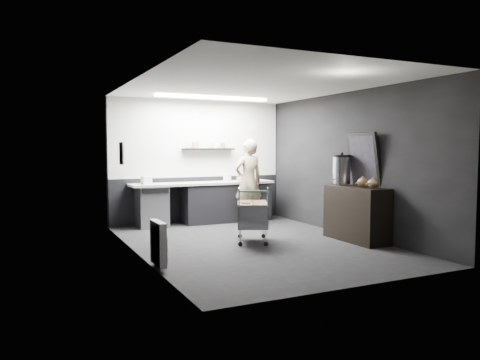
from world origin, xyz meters
name	(u,v)px	position (x,y,z in m)	size (l,w,h in m)	color
floor	(254,244)	(0.00, 0.00, 0.00)	(5.50, 5.50, 0.00)	black
ceiling	(255,85)	(0.00, 0.00, 2.70)	(5.50, 5.50, 0.00)	white
wall_back	(198,161)	(0.00, 2.75, 1.35)	(5.50, 5.50, 0.00)	black
wall_front	(362,174)	(0.00, -2.75, 1.35)	(5.50, 5.50, 0.00)	black
wall_left	(137,168)	(-2.00, 0.00, 1.35)	(5.50, 5.50, 0.00)	black
wall_right	(348,164)	(2.00, 0.00, 1.35)	(5.50, 5.50, 0.00)	black
kitchen_wall_panel	(198,139)	(0.00, 2.73, 1.85)	(3.95, 0.02, 1.70)	silver
dado_panel	(199,199)	(0.00, 2.73, 0.50)	(3.95, 0.02, 1.00)	black
floating_shelf	(208,149)	(0.20, 2.62, 1.62)	(1.20, 0.22, 0.04)	black
wall_clock	(254,126)	(1.40, 2.72, 2.15)	(0.20, 0.20, 0.03)	white
poster	(121,153)	(-1.98, 1.30, 1.55)	(0.02, 0.30, 0.40)	silver
poster_red_band	(122,149)	(-1.98, 1.30, 1.62)	(0.01, 0.22, 0.10)	red
radiator	(158,243)	(-1.94, -0.90, 0.35)	(0.10, 0.50, 0.60)	white
ceiling_strip	(213,98)	(0.00, 1.85, 2.67)	(2.40, 0.20, 0.04)	white
prep_counter	(209,202)	(0.14, 2.42, 0.46)	(3.20, 0.61, 0.90)	black
person	(248,182)	(0.87, 1.97, 0.92)	(0.67, 0.44, 1.83)	#C2B69A
shopping_cart	(252,217)	(0.03, 0.14, 0.45)	(0.84, 1.07, 0.95)	silver
sideboard	(356,207)	(1.75, -0.53, 0.61)	(0.55, 1.29, 1.93)	black
fire_extinguisher	(162,249)	(-1.85, -0.79, 0.24)	(0.15, 0.15, 0.49)	#AE0B0E
cardboard_box	(247,179)	(1.03, 2.37, 0.94)	(0.44, 0.34, 0.09)	#988151
pink_tub	(227,177)	(0.57, 2.42, 0.99)	(0.18, 0.18, 0.18)	silver
white_container	(146,180)	(-1.27, 2.37, 0.98)	(0.19, 0.15, 0.17)	white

